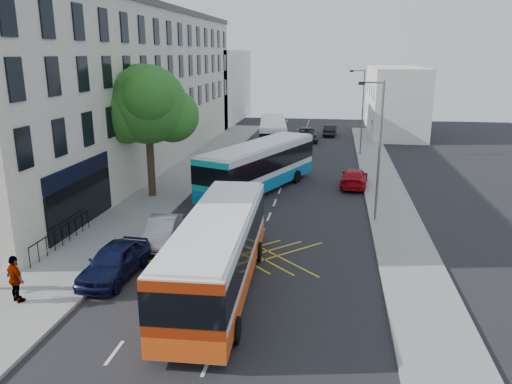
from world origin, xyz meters
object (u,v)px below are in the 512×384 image
at_px(lamp_far, 362,108).
at_px(distant_car_dark, 330,130).
at_px(bus_mid, 259,166).
at_px(street_tree, 147,105).
at_px(bus_near, 218,252).
at_px(pedestrian_far, 15,279).
at_px(bus_far, 273,135).
at_px(parked_car_silver, 162,231).
at_px(motorbike, 219,313).
at_px(red_hatchback, 354,178).
at_px(distant_car_grey, 306,134).
at_px(parked_car_blue, 115,261).
at_px(lamp_near, 378,145).

height_order(lamp_far, distant_car_dark, lamp_far).
bearing_deg(bus_mid, street_tree, -135.89).
xyz_separation_m(bus_near, distant_car_dark, (4.04, 41.95, -1.06)).
bearing_deg(pedestrian_far, bus_far, -71.64).
bearing_deg(parked_car_silver, bus_mid, 66.82).
height_order(bus_far, motorbike, bus_far).
bearing_deg(pedestrian_far, parked_car_silver, -87.03).
bearing_deg(distant_car_dark, red_hatchback, 98.36).
relative_size(bus_mid, red_hatchback, 2.67).
height_order(street_tree, bus_mid, street_tree).
xyz_separation_m(bus_mid, distant_car_grey, (2.14, 21.75, -1.05)).
bearing_deg(bus_mid, bus_far, 114.99).
height_order(lamp_far, parked_car_blue, lamp_far).
bearing_deg(bus_near, street_tree, 118.36).
distance_m(red_hatchback, distant_car_dark, 24.00).
distance_m(lamp_far, distant_car_dark, 12.96).
height_order(parked_car_blue, red_hatchback, parked_car_blue).
bearing_deg(distant_car_dark, lamp_near, 98.64).
height_order(bus_far, parked_car_silver, bus_far).
height_order(motorbike, parked_car_blue, motorbike).
bearing_deg(distant_car_grey, bus_far, -118.88).
bearing_deg(red_hatchback, distant_car_grey, -71.06).
bearing_deg(distant_car_grey, lamp_far, -56.76).
relative_size(red_hatchback, distant_car_grey, 0.85).
relative_size(parked_car_blue, distant_car_grey, 0.83).
bearing_deg(lamp_near, red_hatchback, 96.15).
relative_size(bus_near, parked_car_blue, 2.58).
height_order(parked_car_silver, distant_car_grey, distant_car_grey).
distance_m(bus_far, distant_car_grey, 7.02).
distance_m(motorbike, distant_car_grey, 41.18).
bearing_deg(bus_far, street_tree, -115.68).
xyz_separation_m(lamp_far, bus_mid, (-7.70, -14.13, -2.81)).
bearing_deg(parked_car_silver, lamp_far, 60.10).
xyz_separation_m(bus_far, parked_car_silver, (-2.49, -26.62, -0.95)).
distance_m(street_tree, bus_far, 19.93).
distance_m(street_tree, bus_mid, 8.82).
relative_size(parked_car_silver, pedestrian_far, 2.15).
bearing_deg(bus_near, red_hatchback, 68.81).
relative_size(lamp_far, distant_car_dark, 2.00).
distance_m(parked_car_silver, pedestrian_far, 8.01).
height_order(parked_car_blue, parked_car_silver, parked_car_blue).
height_order(motorbike, distant_car_grey, motorbike).
bearing_deg(distant_car_grey, motorbike, -93.69).
height_order(bus_near, parked_car_blue, bus_near).
height_order(bus_near, motorbike, bus_near).
relative_size(bus_near, distant_car_grey, 2.15).
xyz_separation_m(street_tree, bus_far, (6.10, 18.40, -4.66)).
height_order(motorbike, red_hatchback, motorbike).
bearing_deg(street_tree, distant_car_grey, 69.63).
xyz_separation_m(bus_far, distant_car_grey, (3.06, 6.26, -0.88)).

